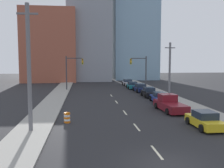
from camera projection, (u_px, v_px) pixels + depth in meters
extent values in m
plane|color=#262628|center=(167.00, 166.00, 13.50)|extent=(200.00, 200.00, 0.00)
cube|color=gray|center=(65.00, 85.00, 56.26)|extent=(3.07, 88.48, 0.15)
cube|color=gray|center=(140.00, 85.00, 58.23)|extent=(3.07, 88.48, 0.15)
cube|color=beige|center=(157.00, 152.00, 15.48)|extent=(0.16, 2.40, 0.01)
cube|color=beige|center=(137.00, 127.00, 21.30)|extent=(0.16, 2.40, 0.01)
cube|color=beige|center=(125.00, 113.00, 27.26)|extent=(0.16, 2.40, 0.01)
cube|color=beige|center=(116.00, 102.00, 34.24)|extent=(0.16, 2.40, 0.01)
cube|color=beige|center=(111.00, 95.00, 40.61)|extent=(0.16, 2.40, 0.01)
cube|color=#9E513D|center=(51.00, 47.00, 69.87)|extent=(14.00, 16.00, 19.14)
cube|color=gray|center=(89.00, 29.00, 74.50)|extent=(12.00, 20.00, 30.35)
cube|color=#7A9EB7|center=(132.00, 27.00, 79.93)|extent=(13.00, 20.00, 32.77)
cylinder|color=#38383D|center=(66.00, 73.00, 47.34)|extent=(0.24, 0.24, 6.52)
cylinder|color=#38383D|center=(74.00, 58.00, 47.25)|extent=(3.06, 0.16, 0.16)
cube|color=#B79319|center=(83.00, 62.00, 47.48)|extent=(0.34, 0.32, 1.10)
cylinder|color=#4C0C0C|center=(82.00, 60.00, 47.28)|extent=(0.22, 0.04, 0.22)
cylinder|color=yellow|center=(83.00, 62.00, 47.31)|extent=(0.22, 0.04, 0.22)
cylinder|color=#0C3F14|center=(83.00, 63.00, 47.35)|extent=(0.22, 0.04, 0.22)
cylinder|color=#38383D|center=(146.00, 73.00, 49.10)|extent=(0.24, 0.24, 6.52)
cylinder|color=#38383D|center=(139.00, 58.00, 48.66)|extent=(3.06, 0.16, 0.16)
cube|color=#B79319|center=(131.00, 62.00, 48.55)|extent=(0.34, 0.32, 1.10)
cylinder|color=#4C0C0C|center=(131.00, 60.00, 48.35)|extent=(0.22, 0.04, 0.22)
cylinder|color=yellow|center=(131.00, 62.00, 48.38)|extent=(0.22, 0.04, 0.22)
cylinder|color=#0C3F14|center=(131.00, 63.00, 48.41)|extent=(0.22, 0.04, 0.22)
cylinder|color=slate|center=(29.00, 69.00, 19.33)|extent=(0.32, 0.32, 10.03)
cube|color=slate|center=(27.00, 14.00, 18.94)|extent=(1.60, 0.14, 0.14)
cylinder|color=slate|center=(170.00, 70.00, 38.42)|extent=(0.32, 0.32, 8.42)
cube|color=slate|center=(170.00, 48.00, 38.10)|extent=(1.60, 0.14, 0.14)
cylinder|color=orange|center=(67.00, 122.00, 22.81)|extent=(0.56, 0.56, 0.19)
cylinder|color=white|center=(67.00, 120.00, 22.79)|extent=(0.56, 0.56, 0.19)
cylinder|color=orange|center=(67.00, 118.00, 22.78)|extent=(0.56, 0.56, 0.19)
cylinder|color=white|center=(67.00, 116.00, 22.76)|extent=(0.56, 0.56, 0.19)
cylinder|color=orange|center=(67.00, 114.00, 22.74)|extent=(0.56, 0.56, 0.19)
cube|color=gold|center=(205.00, 122.00, 21.08)|extent=(1.77, 4.22, 0.65)
cube|color=#1E2838|center=(205.00, 115.00, 21.02)|extent=(1.56, 1.90, 0.60)
cylinder|color=black|center=(188.00, 121.00, 22.28)|extent=(0.22, 0.65, 0.65)
cylinder|color=black|center=(207.00, 120.00, 22.49)|extent=(0.22, 0.65, 0.65)
cylinder|color=black|center=(201.00, 128.00, 19.70)|extent=(0.22, 0.65, 0.65)
cylinder|color=black|center=(223.00, 128.00, 19.91)|extent=(0.22, 0.65, 0.65)
cube|color=maroon|center=(170.00, 106.00, 27.96)|extent=(2.33, 5.78, 0.81)
cube|color=maroon|center=(168.00, 98.00, 28.72)|extent=(1.89, 1.79, 0.82)
cylinder|color=black|center=(156.00, 106.00, 29.55)|extent=(0.25, 0.71, 0.70)
cylinder|color=black|center=(173.00, 105.00, 29.89)|extent=(0.25, 0.71, 0.70)
cylinder|color=black|center=(167.00, 112.00, 26.08)|extent=(0.25, 0.71, 0.70)
cylinder|color=black|center=(186.00, 111.00, 26.43)|extent=(0.25, 0.71, 0.70)
cube|color=navy|center=(159.00, 99.00, 33.90)|extent=(1.97, 4.56, 0.62)
cube|color=#1E2838|center=(159.00, 94.00, 33.85)|extent=(1.64, 2.09, 0.59)
cylinder|color=black|center=(151.00, 98.00, 35.24)|extent=(0.26, 0.72, 0.71)
cylinder|color=black|center=(163.00, 98.00, 35.35)|extent=(0.26, 0.72, 0.71)
cylinder|color=black|center=(155.00, 102.00, 32.48)|extent=(0.26, 0.72, 0.71)
cylinder|color=black|center=(169.00, 101.00, 32.60)|extent=(0.26, 0.72, 0.71)
cube|color=black|center=(149.00, 93.00, 39.26)|extent=(1.89, 4.77, 0.68)
cube|color=#1E2838|center=(149.00, 89.00, 39.20)|extent=(1.59, 2.17, 0.63)
cylinder|color=black|center=(141.00, 93.00, 40.66)|extent=(0.24, 0.67, 0.66)
cylinder|color=black|center=(152.00, 93.00, 40.80)|extent=(0.24, 0.67, 0.66)
cylinder|color=black|center=(145.00, 96.00, 37.76)|extent=(0.24, 0.67, 0.66)
cylinder|color=black|center=(157.00, 96.00, 37.90)|extent=(0.24, 0.67, 0.66)
cube|color=#141E47|center=(140.00, 89.00, 45.39)|extent=(1.89, 4.77, 0.68)
cube|color=#1E2838|center=(140.00, 85.00, 45.33)|extent=(1.60, 2.17, 0.62)
cylinder|color=black|center=(133.00, 89.00, 46.72)|extent=(0.24, 0.68, 0.67)
cylinder|color=black|center=(143.00, 89.00, 46.98)|extent=(0.24, 0.68, 0.67)
cylinder|color=black|center=(137.00, 91.00, 43.84)|extent=(0.24, 0.68, 0.67)
cylinder|color=black|center=(147.00, 91.00, 44.10)|extent=(0.24, 0.68, 0.67)
cube|color=#196B75|center=(132.00, 86.00, 50.50)|extent=(1.98, 4.49, 0.64)
cube|color=#1E2838|center=(132.00, 83.00, 50.44)|extent=(1.68, 2.05, 0.58)
cylinder|color=black|center=(127.00, 87.00, 51.80)|extent=(0.24, 0.61, 0.61)
cylinder|color=black|center=(136.00, 86.00, 51.96)|extent=(0.24, 0.61, 0.61)
cylinder|color=black|center=(129.00, 88.00, 49.07)|extent=(0.24, 0.61, 0.61)
cylinder|color=black|center=(138.00, 88.00, 49.23)|extent=(0.24, 0.61, 0.61)
cube|color=#B2B2BC|center=(128.00, 83.00, 57.11)|extent=(1.88, 4.75, 0.64)
cube|color=#1E2838|center=(128.00, 81.00, 57.05)|extent=(1.63, 2.15, 0.60)
cylinder|color=black|center=(123.00, 83.00, 58.46)|extent=(0.23, 0.68, 0.67)
cylinder|color=black|center=(130.00, 83.00, 58.70)|extent=(0.23, 0.68, 0.67)
cylinder|color=black|center=(125.00, 85.00, 55.56)|extent=(0.23, 0.68, 0.67)
cylinder|color=black|center=(133.00, 85.00, 55.80)|extent=(0.23, 0.68, 0.67)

